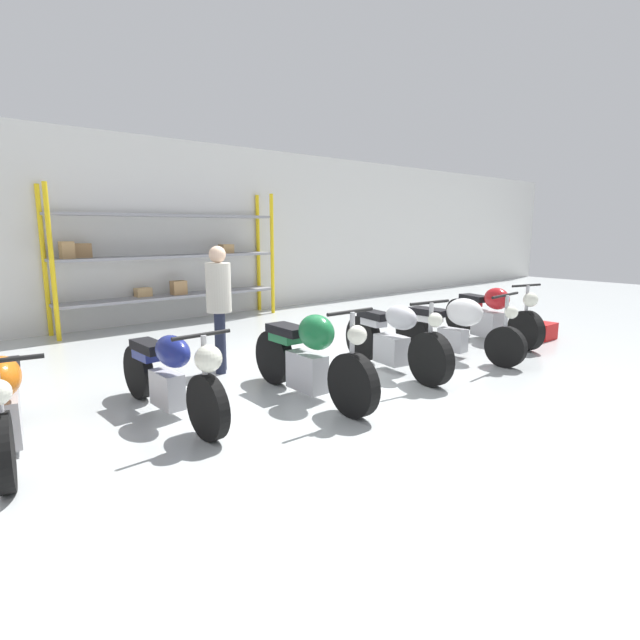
% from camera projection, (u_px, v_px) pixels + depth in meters
% --- Properties ---
extents(ground_plane, '(30.00, 30.00, 0.00)m').
position_uv_depth(ground_plane, '(341.00, 380.00, 6.21)').
color(ground_plane, '#B2B7B7').
extents(back_wall, '(30.00, 0.08, 3.60)m').
position_uv_depth(back_wall, '(159.00, 231.00, 9.88)').
color(back_wall, silver).
rests_on(back_wall, ground_plane).
extents(shelving_rack, '(4.46, 0.63, 2.59)m').
position_uv_depth(shelving_rack, '(168.00, 258.00, 9.70)').
color(shelving_rack, yellow).
rests_on(shelving_rack, ground_plane).
extents(motorcycle_orange, '(0.66, 2.07, 0.96)m').
position_uv_depth(motorcycle_orange, '(6.00, 402.00, 4.13)').
color(motorcycle_orange, black).
rests_on(motorcycle_orange, ground_plane).
extents(motorcycle_blue, '(0.56, 2.11, 0.96)m').
position_uv_depth(motorcycle_blue, '(170.00, 373.00, 4.88)').
color(motorcycle_blue, black).
rests_on(motorcycle_blue, ground_plane).
extents(motorcycle_green, '(0.58, 2.07, 1.07)m').
position_uv_depth(motorcycle_green, '(310.00, 356.00, 5.45)').
color(motorcycle_green, black).
rests_on(motorcycle_green, ground_plane).
extents(motorcycle_silver, '(0.62, 2.00, 1.02)m').
position_uv_depth(motorcycle_silver, '(394.00, 339.00, 6.47)').
color(motorcycle_silver, black).
rests_on(motorcycle_silver, ground_plane).
extents(motorcycle_white, '(0.72, 2.07, 1.00)m').
position_uv_depth(motorcycle_white, '(456.00, 325.00, 7.22)').
color(motorcycle_white, black).
rests_on(motorcycle_white, ground_plane).
extents(motorcycle_red, '(0.83, 2.10, 1.02)m').
position_uv_depth(motorcycle_red, '(491.00, 315.00, 8.31)').
color(motorcycle_red, black).
rests_on(motorcycle_red, ground_plane).
extents(person_near_rack, '(0.44, 0.44, 1.64)m').
position_uv_depth(person_near_rack, '(219.00, 299.00, 6.40)').
color(person_near_rack, '#1E2338').
rests_on(person_near_rack, ground_plane).
extents(toolbox, '(0.44, 0.26, 0.28)m').
position_uv_depth(toolbox, '(545.00, 331.00, 8.45)').
color(toolbox, red).
rests_on(toolbox, ground_plane).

